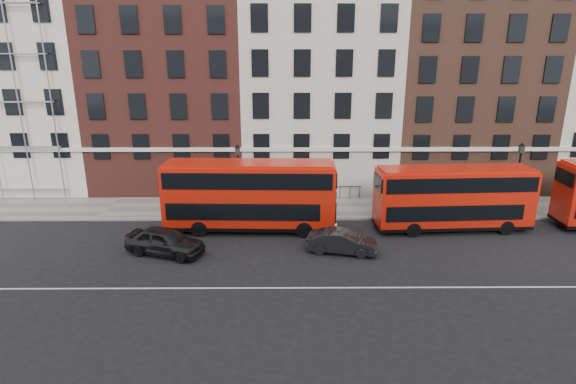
{
  "coord_description": "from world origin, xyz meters",
  "views": [
    {
      "loc": [
        -2.92,
        -22.46,
        11.27
      ],
      "look_at": [
        -2.74,
        5.0,
        3.0
      ],
      "focal_mm": 28.0,
      "sensor_mm": 36.0,
      "label": 1
    }
  ],
  "objects_px": {
    "bus_b": "(249,194)",
    "car_rear": "(165,241)",
    "car_front": "(342,242)",
    "bus_c": "(453,197)"
  },
  "relations": [
    {
      "from": "bus_b",
      "to": "car_front",
      "type": "height_order",
      "value": "bus_b"
    },
    {
      "from": "car_front",
      "to": "bus_c",
      "type": "bearing_deg",
      "value": -52.88
    },
    {
      "from": "bus_c",
      "to": "car_front",
      "type": "height_order",
      "value": "bus_c"
    },
    {
      "from": "bus_c",
      "to": "car_front",
      "type": "relative_size",
      "value": 2.51
    },
    {
      "from": "bus_b",
      "to": "car_rear",
      "type": "distance_m",
      "value": 6.31
    },
    {
      "from": "car_front",
      "to": "car_rear",
      "type": "bearing_deg",
      "value": 102.71
    },
    {
      "from": "bus_c",
      "to": "car_rear",
      "type": "xyz_separation_m",
      "value": [
        -18.32,
        -3.79,
        -1.52
      ]
    },
    {
      "from": "bus_b",
      "to": "car_front",
      "type": "distance_m",
      "value": 7.09
    },
    {
      "from": "bus_c",
      "to": "car_rear",
      "type": "distance_m",
      "value": 18.77
    },
    {
      "from": "bus_b",
      "to": "car_front",
      "type": "bearing_deg",
      "value": -30.59
    }
  ]
}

